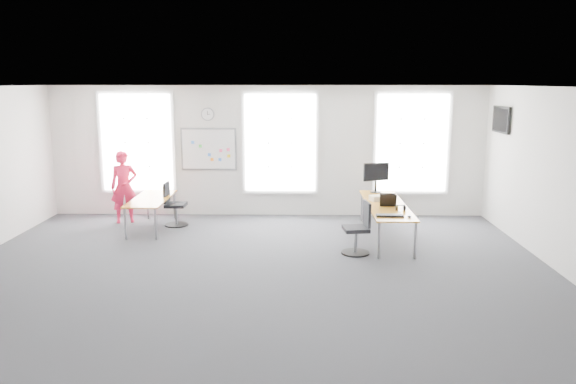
{
  "coord_description": "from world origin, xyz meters",
  "views": [
    {
      "loc": [
        0.73,
        -8.84,
        3.08
      ],
      "look_at": [
        0.53,
        1.2,
        1.1
      ],
      "focal_mm": 35.0,
      "sensor_mm": 36.0,
      "label": 1
    }
  ],
  "objects_px": {
    "person": "(124,187)",
    "keyboard": "(390,216)",
    "desk_left": "(151,201)",
    "desk_right": "(386,206)",
    "monitor": "(376,175)",
    "headphones": "(400,208)",
    "chair_right": "(359,231)",
    "chair_left": "(173,207)"
  },
  "relations": [
    {
      "from": "headphones",
      "to": "monitor",
      "type": "bearing_deg",
      "value": 106.9
    },
    {
      "from": "monitor",
      "to": "desk_right",
      "type": "bearing_deg",
      "value": -105.8
    },
    {
      "from": "chair_left",
      "to": "desk_left",
      "type": "bearing_deg",
      "value": 124.88
    },
    {
      "from": "desk_right",
      "to": "person",
      "type": "height_order",
      "value": "person"
    },
    {
      "from": "chair_left",
      "to": "person",
      "type": "distance_m",
      "value": 1.24
    },
    {
      "from": "person",
      "to": "keyboard",
      "type": "relative_size",
      "value": 3.25
    },
    {
      "from": "desk_right",
      "to": "person",
      "type": "relative_size",
      "value": 1.79
    },
    {
      "from": "desk_left",
      "to": "keyboard",
      "type": "height_order",
      "value": "keyboard"
    },
    {
      "from": "person",
      "to": "keyboard",
      "type": "bearing_deg",
      "value": -41.28
    },
    {
      "from": "desk_right",
      "to": "chair_left",
      "type": "distance_m",
      "value": 4.55
    },
    {
      "from": "chair_right",
      "to": "monitor",
      "type": "xyz_separation_m",
      "value": [
        0.59,
        2.24,
        0.66
      ]
    },
    {
      "from": "desk_left",
      "to": "keyboard",
      "type": "relative_size",
      "value": 3.7
    },
    {
      "from": "chair_left",
      "to": "headphones",
      "type": "distance_m",
      "value": 4.87
    },
    {
      "from": "chair_left",
      "to": "keyboard",
      "type": "xyz_separation_m",
      "value": [
        4.36,
        -1.94,
        0.29
      ]
    },
    {
      "from": "person",
      "to": "monitor",
      "type": "xyz_separation_m",
      "value": [
        5.54,
        0.0,
        0.29
      ]
    },
    {
      "from": "desk_left",
      "to": "headphones",
      "type": "bearing_deg",
      "value": -13.16
    },
    {
      "from": "chair_left",
      "to": "monitor",
      "type": "bearing_deg",
      "value": -85.07
    },
    {
      "from": "desk_right",
      "to": "keyboard",
      "type": "bearing_deg",
      "value": -94.85
    },
    {
      "from": "chair_right",
      "to": "monitor",
      "type": "distance_m",
      "value": 2.41
    },
    {
      "from": "desk_left",
      "to": "keyboard",
      "type": "xyz_separation_m",
      "value": [
        4.77,
        -1.67,
        0.1
      ]
    },
    {
      "from": "desk_left",
      "to": "monitor",
      "type": "relative_size",
      "value": 2.77
    },
    {
      "from": "desk_right",
      "to": "person",
      "type": "bearing_deg",
      "value": 168.21
    },
    {
      "from": "chair_right",
      "to": "keyboard",
      "type": "distance_m",
      "value": 0.62
    },
    {
      "from": "desk_right",
      "to": "desk_left",
      "type": "xyz_separation_m",
      "value": [
        -4.86,
        0.62,
        -0.04
      ]
    },
    {
      "from": "keyboard",
      "to": "headphones",
      "type": "distance_m",
      "value": 0.56
    },
    {
      "from": "chair_right",
      "to": "person",
      "type": "bearing_deg",
      "value": -121.71
    },
    {
      "from": "chair_right",
      "to": "keyboard",
      "type": "xyz_separation_m",
      "value": [
        0.55,
        0.02,
        0.28
      ]
    },
    {
      "from": "desk_right",
      "to": "monitor",
      "type": "distance_m",
      "value": 1.25
    },
    {
      "from": "person",
      "to": "monitor",
      "type": "bearing_deg",
      "value": -19.28
    },
    {
      "from": "desk_left",
      "to": "desk_right",
      "type": "bearing_deg",
      "value": -7.22
    },
    {
      "from": "monitor",
      "to": "headphones",
      "type": "bearing_deg",
      "value": -100.64
    },
    {
      "from": "person",
      "to": "headphones",
      "type": "distance_m",
      "value": 6.03
    },
    {
      "from": "keyboard",
      "to": "monitor",
      "type": "bearing_deg",
      "value": 90.99
    },
    {
      "from": "monitor",
      "to": "person",
      "type": "bearing_deg",
      "value": 161.76
    },
    {
      "from": "keyboard",
      "to": "headphones",
      "type": "bearing_deg",
      "value": 63.14
    },
    {
      "from": "person",
      "to": "keyboard",
      "type": "xyz_separation_m",
      "value": [
        5.5,
        -2.22,
        -0.09
      ]
    },
    {
      "from": "desk_right",
      "to": "keyboard",
      "type": "xyz_separation_m",
      "value": [
        -0.09,
        -1.06,
        0.06
      ]
    },
    {
      "from": "chair_right",
      "to": "monitor",
      "type": "relative_size",
      "value": 1.47
    },
    {
      "from": "desk_right",
      "to": "person",
      "type": "distance_m",
      "value": 5.72
    },
    {
      "from": "desk_left",
      "to": "keyboard",
      "type": "distance_m",
      "value": 5.06
    },
    {
      "from": "desk_right",
      "to": "desk_left",
      "type": "distance_m",
      "value": 4.9
    },
    {
      "from": "chair_left",
      "to": "chair_right",
      "type": "bearing_deg",
      "value": -115.93
    }
  ]
}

